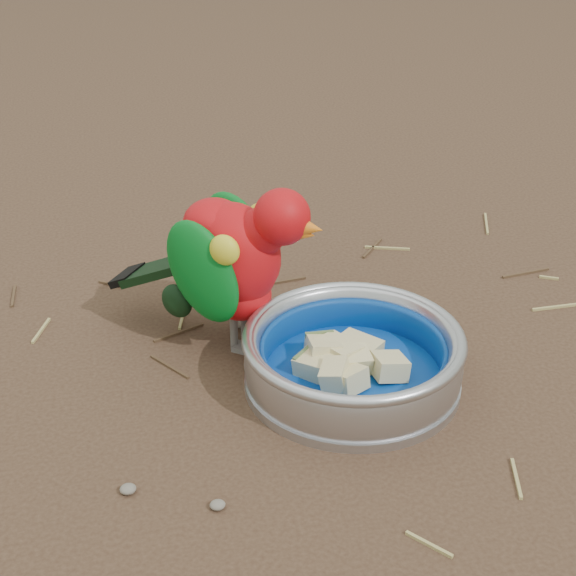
{
  "coord_description": "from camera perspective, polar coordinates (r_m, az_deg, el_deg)",
  "views": [
    {
      "loc": [
        -0.18,
        -0.67,
        0.53
      ],
      "look_at": [
        -0.01,
        0.12,
        0.08
      ],
      "focal_mm": 55.0,
      "sensor_mm": 36.0,
      "label": 1
    }
  ],
  "objects": [
    {
      "name": "bowl_wall",
      "position": [
        0.89,
        4.23,
        -4.25
      ],
      "size": [
        0.22,
        0.22,
        0.04
      ],
      "primitive_type": null,
      "color": "#B2B2BA",
      "rests_on": "food_bowl"
    },
    {
      "name": "ground_debris",
      "position": [
        0.89,
        4.58,
        -7.28
      ],
      "size": [
        0.9,
        0.8,
        0.01
      ],
      "primitive_type": null,
      "color": "tan",
      "rests_on": "ground"
    },
    {
      "name": "lory_parrot",
      "position": [
        0.94,
        -3.52,
        1.26
      ],
      "size": [
        0.25,
        0.22,
        0.18
      ],
      "primitive_type": null,
      "rotation": [
        0.0,
        0.0,
        -2.19
      ],
      "color": "#B80C10",
      "rests_on": "ground"
    },
    {
      "name": "food_bowl",
      "position": [
        0.91,
        4.17,
        -5.84
      ],
      "size": [
        0.22,
        0.22,
        0.02
      ],
      "primitive_type": "cylinder",
      "color": "#B2B2BA",
      "rests_on": "ground"
    },
    {
      "name": "fruit_wedges",
      "position": [
        0.9,
        4.22,
        -4.63
      ],
      "size": [
        0.13,
        0.13,
        0.03
      ],
      "primitive_type": null,
      "color": "beige",
      "rests_on": "food_bowl"
    },
    {
      "name": "ground",
      "position": [
        0.87,
        2.49,
        -8.39
      ],
      "size": [
        60.0,
        60.0,
        0.0
      ],
      "primitive_type": "plane",
      "color": "#452F21"
    }
  ]
}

